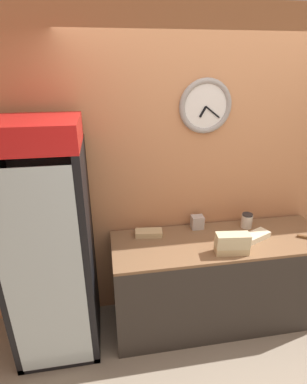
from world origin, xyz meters
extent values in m
cube|color=tan|center=(0.00, 1.20, 1.35)|extent=(5.20, 0.06, 2.70)
torus|color=gray|center=(-0.12, 1.16, 1.95)|extent=(0.44, 0.05, 0.44)
cylinder|color=white|center=(-0.12, 1.16, 1.95)|extent=(0.36, 0.01, 0.36)
cube|color=black|center=(-0.14, 1.15, 1.91)|extent=(0.06, 0.01, 0.09)
cube|color=black|center=(-0.06, 1.15, 1.91)|extent=(0.13, 0.01, 0.10)
cube|color=#332D28|center=(0.00, 0.85, 0.43)|extent=(1.89, 0.60, 0.85)
cube|color=brown|center=(0.00, 0.85, 0.87)|extent=(1.89, 0.60, 0.02)
cube|color=black|center=(-1.42, 1.13, 0.89)|extent=(0.64, 0.04, 1.77)
cube|color=black|center=(-1.71, 0.85, 0.89)|extent=(0.05, 0.62, 1.77)
cube|color=black|center=(-1.12, 0.85, 0.89)|extent=(0.05, 0.62, 1.77)
cube|color=black|center=(-1.42, 0.85, 0.03)|extent=(0.64, 0.62, 0.05)
cube|color=white|center=(-1.42, 1.11, 0.89)|extent=(0.54, 0.02, 1.67)
cube|color=silver|center=(-1.42, 0.53, 0.89)|extent=(0.54, 0.01, 1.67)
cube|color=red|center=(-1.42, 0.81, 1.86)|extent=(0.64, 0.56, 0.18)
cube|color=silver|center=(-1.42, 0.83, 0.50)|extent=(0.52, 0.50, 0.01)
cube|color=silver|center=(-1.42, 0.83, 0.90)|extent=(0.52, 0.50, 0.01)
cube|color=silver|center=(-1.42, 0.83, 1.29)|extent=(0.52, 0.50, 0.01)
cylinder|color=navy|center=(-1.33, 0.61, 0.59)|extent=(0.06, 0.06, 0.18)
cylinder|color=navy|center=(-1.33, 0.61, 0.72)|extent=(0.02, 0.02, 0.08)
cylinder|color=#B2BCCC|center=(-1.24, 0.62, 0.57)|extent=(0.06, 0.06, 0.14)
cylinder|color=#B2BCCC|center=(-1.24, 0.62, 0.68)|extent=(0.02, 0.02, 0.06)
cylinder|color=gold|center=(-1.48, 0.62, 0.57)|extent=(0.06, 0.06, 0.13)
cylinder|color=gold|center=(-1.48, 0.62, 0.66)|extent=(0.02, 0.02, 0.05)
cylinder|color=#B2231E|center=(-1.28, 0.62, 0.97)|extent=(0.07, 0.07, 0.13)
cylinder|color=#B2231E|center=(-1.28, 0.62, 1.06)|extent=(0.03, 0.03, 0.06)
cylinder|color=navy|center=(-1.26, 0.62, 1.36)|extent=(0.08, 0.08, 0.12)
cylinder|color=navy|center=(-1.26, 0.62, 1.44)|extent=(0.03, 0.03, 0.05)
cylinder|color=#72337F|center=(-1.62, 0.61, 0.57)|extent=(0.06, 0.06, 0.13)
cylinder|color=#72337F|center=(-1.62, 0.61, 0.66)|extent=(0.02, 0.02, 0.05)
cylinder|color=#B2231E|center=(-1.41, 0.62, 0.99)|extent=(0.06, 0.06, 0.17)
cylinder|color=#B2231E|center=(-1.41, 0.62, 1.11)|extent=(0.02, 0.02, 0.07)
cylinder|color=#5B2D19|center=(-1.45, 0.62, 1.36)|extent=(0.06, 0.06, 0.11)
cylinder|color=#5B2D19|center=(-1.45, 0.62, 1.44)|extent=(0.02, 0.02, 0.05)
cylinder|color=gold|center=(-1.63, 0.62, 0.98)|extent=(0.07, 0.07, 0.16)
cylinder|color=gold|center=(-1.63, 0.62, 1.10)|extent=(0.03, 0.03, 0.07)
cylinder|color=#72337F|center=(-1.53, 0.62, 1.38)|extent=(0.07, 0.07, 0.16)
cylinder|color=#72337F|center=(-1.53, 0.62, 1.49)|extent=(0.03, 0.03, 0.07)
cube|color=tan|center=(0.00, 0.66, 0.91)|extent=(0.27, 0.13, 0.06)
cube|color=beige|center=(0.00, 0.66, 0.96)|extent=(0.27, 0.14, 0.06)
cube|color=beige|center=(0.00, 0.66, 1.02)|extent=(0.27, 0.13, 0.06)
cube|color=tan|center=(-0.61, 1.03, 0.90)|extent=(0.25, 0.14, 0.05)
cube|color=beige|center=(0.28, 0.82, 0.90)|extent=(0.30, 0.21, 0.05)
cube|color=brown|center=(0.71, 0.76, 0.89)|extent=(0.10, 0.07, 0.02)
cylinder|color=silver|center=(0.30, 1.03, 0.94)|extent=(0.10, 0.10, 0.12)
cylinder|color=#262628|center=(0.30, 1.03, 1.01)|extent=(0.09, 0.09, 0.01)
cube|color=#B7B2AD|center=(-0.15, 1.08, 0.94)|extent=(0.11, 0.09, 0.12)
camera|label=1|loc=(-0.95, -1.21, 2.28)|focal=28.00mm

